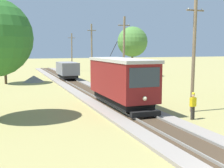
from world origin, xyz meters
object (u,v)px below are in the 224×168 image
at_px(red_tram, 121,80).
at_px(utility_pole_distant, 72,52).
at_px(utility_pole_near_tram, 194,54).
at_px(utility_pole_mid, 124,52).
at_px(freight_car, 67,70).
at_px(gravel_pile, 34,79).
at_px(utility_pole_far, 92,50).
at_px(tree_horizon, 4,39).
at_px(tree_right_near, 132,42).
at_px(track_worker, 193,105).

height_order(red_tram, utility_pole_distant, utility_pole_distant).
relative_size(utility_pole_near_tram, utility_pole_mid, 1.01).
xyz_separation_m(freight_car, utility_pole_mid, (4.45, -10.17, 2.60)).
height_order(freight_car, gravel_pile, freight_car).
distance_m(utility_pole_near_tram, utility_pole_mid, 13.07).
bearing_deg(freight_car, utility_pole_mid, -66.40).
xyz_separation_m(utility_pole_near_tram, utility_pole_far, (-0.00, 26.19, 0.07)).
xyz_separation_m(utility_pole_far, tree_horizon, (-12.70, -3.91, 1.48)).
bearing_deg(gravel_pile, freight_car, -1.62).
height_order(utility_pole_distant, tree_right_near, tree_right_near).
distance_m(utility_pole_near_tram, tree_right_near, 26.67).
relative_size(utility_pole_distant, tree_right_near, 0.94).
xyz_separation_m(red_tram, tree_horizon, (-8.25, 19.52, 3.56)).
distance_m(utility_pole_distant, gravel_pile, 19.98).
xyz_separation_m(utility_pole_mid, utility_pole_distant, (0.00, 27.76, -0.25)).
height_order(utility_pole_distant, tree_horizon, tree_horizon).
bearing_deg(utility_pole_mid, utility_pole_distant, 90.00).
bearing_deg(gravel_pile, red_tram, -77.30).
relative_size(utility_pole_far, track_worker, 4.67).
xyz_separation_m(red_tram, utility_pole_distant, (4.44, 38.07, 1.71)).
bearing_deg(tree_horizon, tree_right_near, 10.19).
relative_size(freight_car, utility_pole_far, 0.62).
height_order(freight_car, utility_pole_mid, utility_pole_mid).
bearing_deg(utility_pole_distant, freight_car, -104.19).
height_order(utility_pole_near_tram, utility_pole_mid, utility_pole_near_tram).
bearing_deg(utility_pole_far, freight_car, -146.48).
xyz_separation_m(red_tram, track_worker, (3.09, -4.74, -1.21)).
bearing_deg(track_worker, utility_pole_far, 165.74).
height_order(gravel_pile, tree_right_near, tree_right_near).
bearing_deg(utility_pole_near_tram, tree_horizon, 119.67).
height_order(utility_pole_distant, gravel_pile, utility_pole_distant).
height_order(freight_car, track_worker, freight_car).
distance_m(red_tram, utility_pole_far, 23.94).
height_order(utility_pole_distant, track_worker, utility_pole_distant).
height_order(freight_car, utility_pole_far, utility_pole_far).
bearing_deg(tree_horizon, track_worker, -64.93).
bearing_deg(track_worker, freight_car, 175.49).
height_order(utility_pole_far, track_worker, utility_pole_far).
bearing_deg(utility_pole_distant, red_tram, -96.66).
height_order(utility_pole_near_tram, gravel_pile, utility_pole_near_tram).
bearing_deg(utility_pole_mid, tree_right_near, 62.15).
xyz_separation_m(tree_right_near, tree_horizon, (-19.40, -3.49, 0.12)).
bearing_deg(utility_pole_near_tram, tree_right_near, 75.41).
height_order(utility_pole_near_tram, tree_right_near, utility_pole_near_tram).
bearing_deg(tree_horizon, utility_pole_near_tram, -60.33).
height_order(utility_pole_far, utility_pole_distant, utility_pole_far).
bearing_deg(utility_pole_near_tram, gravel_pile, 111.25).
distance_m(gravel_pile, tree_horizon, 6.51).
bearing_deg(track_worker, utility_pole_mid, 163.36).
bearing_deg(utility_pole_distant, tree_horizon, -124.39).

